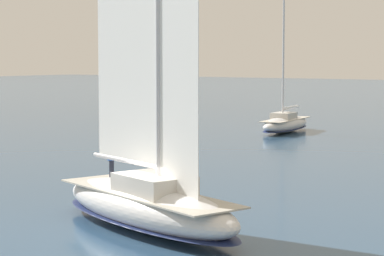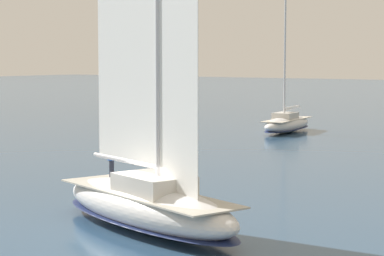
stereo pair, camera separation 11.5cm
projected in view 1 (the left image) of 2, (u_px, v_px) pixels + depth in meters
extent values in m
plane|color=#2D4C6B|center=(147.00, 229.00, 28.55)|extent=(400.00, 400.00, 0.00)
ellipsoid|color=silver|center=(147.00, 206.00, 28.46)|extent=(10.82, 5.92, 1.77)
ellipsoid|color=#19234C|center=(147.00, 219.00, 28.51)|extent=(10.93, 5.98, 0.21)
cube|color=#BCB7A8|center=(146.00, 193.00, 28.42)|extent=(9.49, 5.10, 0.06)
cube|color=beige|center=(154.00, 184.00, 27.97)|extent=(3.40, 2.83, 0.73)
cylinder|color=silver|center=(158.00, 18.00, 27.15)|extent=(0.21, 0.21, 13.03)
cylinder|color=silver|center=(125.00, 160.00, 29.52)|extent=(4.53, 1.58, 0.18)
cube|color=white|center=(126.00, 24.00, 28.87)|extent=(4.13, 1.33, 10.69)
cube|color=white|center=(179.00, 100.00, 26.43)|extent=(2.20, 0.71, 7.17)
cylinder|color=#232838|center=(112.00, 170.00, 31.07)|extent=(0.25, 0.25, 0.85)
cylinder|color=#1E4CA5|center=(111.00, 152.00, 31.00)|extent=(0.43, 0.43, 0.65)
sphere|color=tan|center=(111.00, 142.00, 30.95)|extent=(0.24, 0.24, 0.24)
ellipsoid|color=silver|center=(285.00, 124.00, 65.93)|extent=(3.41, 8.76, 1.45)
ellipsoid|color=#19234C|center=(285.00, 129.00, 65.96)|extent=(3.44, 8.85, 0.17)
cube|color=beige|center=(285.00, 119.00, 65.89)|extent=(2.90, 7.70, 0.06)
cube|color=beige|center=(284.00, 116.00, 65.48)|extent=(1.95, 2.57, 0.60)
cylinder|color=silver|center=(283.00, 58.00, 64.79)|extent=(0.17, 0.17, 10.67)
cylinder|color=silver|center=(291.00, 108.00, 66.89)|extent=(0.61, 3.83, 0.15)
cylinder|color=white|center=(291.00, 107.00, 66.88)|extent=(0.65, 3.46, 0.23)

